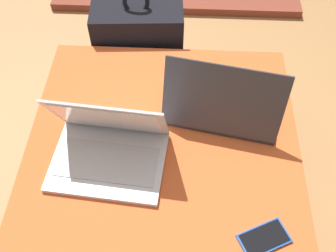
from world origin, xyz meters
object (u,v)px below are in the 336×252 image
object	(u,v)px
laptop_near	(109,147)
backpack	(140,55)
laptop_far	(223,104)
cell_phone	(264,238)

from	to	relation	value
laptop_near	backpack	size ratio (longest dim) A/B	0.63
laptop_far	backpack	xyz separation A→B (m)	(-0.31, 0.43, -0.21)
laptop_near	backpack	bearing A→B (deg)	92.83
laptop_near	backpack	xyz separation A→B (m)	(0.03, 0.61, -0.21)
cell_phone	backpack	world-z (taller)	backpack
laptop_near	cell_phone	distance (m)	0.50
laptop_near	cell_phone	size ratio (longest dim) A/B	2.36
laptop_near	backpack	distance (m)	0.64
laptop_far	backpack	world-z (taller)	laptop_far
laptop_far	backpack	bearing A→B (deg)	-43.16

